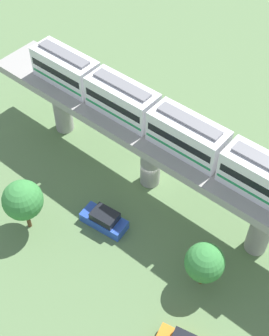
# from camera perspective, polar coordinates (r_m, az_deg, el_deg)

# --- Properties ---
(ground_plane) EXTENTS (120.00, 120.00, 0.00)m
(ground_plane) POSITION_cam_1_polar(r_m,az_deg,el_deg) (45.82, 1.86, -1.55)
(ground_plane) COLOR #5B7A4C
(viaduct) EXTENTS (5.20, 35.80, 6.92)m
(viaduct) POSITION_cam_1_polar(r_m,az_deg,el_deg) (41.79, 2.04, 3.25)
(viaduct) COLOR #999691
(viaduct) RESTS_ON ground
(train) EXTENTS (2.64, 27.45, 3.24)m
(train) POSITION_cam_1_polar(r_m,az_deg,el_deg) (39.65, 2.33, 6.21)
(train) COLOR white
(train) RESTS_ON viaduct
(parked_car_blue) EXTENTS (2.26, 4.37, 1.76)m
(parked_car_blue) POSITION_cam_1_polar(r_m,az_deg,el_deg) (42.17, -3.67, -6.25)
(parked_car_blue) COLOR #284CB7
(parked_car_blue) RESTS_ON ground
(tree_near_viaduct) EXTENTS (3.50, 3.50, 5.51)m
(tree_near_viaduct) POSITION_cam_1_polar(r_m,az_deg,el_deg) (40.68, -13.35, -3.81)
(tree_near_viaduct) COLOR brown
(tree_near_viaduct) RESTS_ON ground
(tree_mid_lot) EXTENTS (3.17, 3.17, 4.72)m
(tree_mid_lot) POSITION_cam_1_polar(r_m,az_deg,el_deg) (37.39, 8.47, -11.24)
(tree_mid_lot) COLOR brown
(tree_mid_lot) RESTS_ON ground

